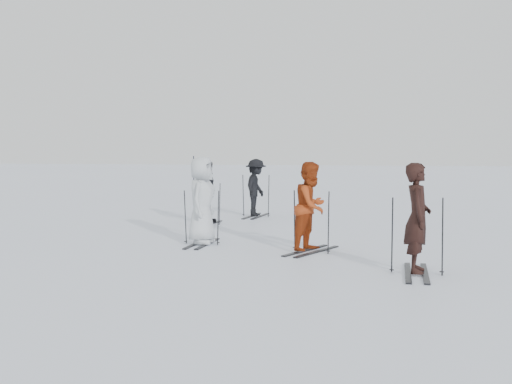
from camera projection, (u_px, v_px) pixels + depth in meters
ground at (248, 239)px, 14.51m from camera, size 120.00×120.00×0.00m
skier_near_dark at (417, 220)px, 10.45m from camera, size 0.45×0.67×1.80m
skier_red at (311, 208)px, 12.69m from camera, size 0.95×1.05×1.76m
skier_grey at (202, 201)px, 13.67m from camera, size 0.61×0.92×1.85m
skier_uphill_left at (207, 192)px, 17.27m from camera, size 0.50×1.04×1.72m
skier_uphill_far at (256, 188)px, 19.16m from camera, size 0.74×1.16×1.70m
skis_near_dark at (417, 234)px, 10.47m from camera, size 1.81×0.99×1.30m
skis_red at (311, 220)px, 12.70m from camera, size 1.95×1.53×1.26m
skis_grey at (202, 216)px, 13.69m from camera, size 1.66×0.91×1.20m
skis_uphill_left at (207, 203)px, 17.29m from camera, size 1.63×0.96×1.15m
skis_uphill_far at (256, 195)px, 19.18m from camera, size 1.86×1.11×1.30m
piste_marker at (194, 178)px, 25.62m from camera, size 0.05×0.05×1.73m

